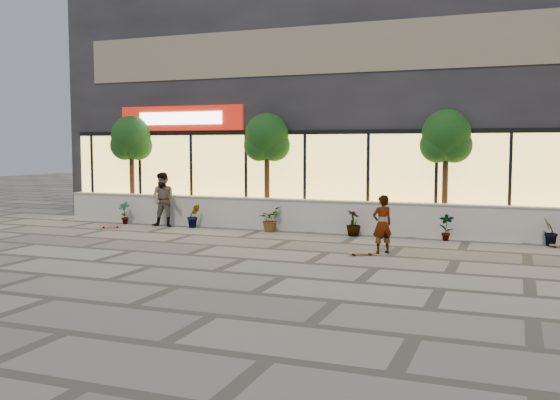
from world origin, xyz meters
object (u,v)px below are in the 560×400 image
(skateboard_left, at_px, (110,226))
(tree_midwest, at_px, (267,140))
(tree_mideast, at_px, (446,139))
(skater_left, at_px, (164,200))
(tree_west, at_px, (131,141))
(skateboard_center, at_px, (362,253))
(skater_center, at_px, (382,224))

(skateboard_left, bearing_deg, tree_midwest, -0.95)
(tree_mideast, height_order, skater_left, tree_mideast)
(skater_left, bearing_deg, tree_west, 138.72)
(tree_west, distance_m, skateboard_center, 11.34)
(tree_west, relative_size, skater_left, 2.09)
(tree_west, relative_size, skater_center, 2.57)
(tree_west, height_order, skater_center, tree_west)
(tree_mideast, bearing_deg, tree_midwest, 180.00)
(tree_mideast, bearing_deg, tree_west, 180.00)
(tree_west, relative_size, skateboard_left, 5.26)
(tree_mideast, bearing_deg, skateboard_left, -167.65)
(tree_mideast, height_order, skater_center, tree_mideast)
(tree_mideast, bearing_deg, skateboard_center, -108.57)
(skater_center, xyz_separation_m, skateboard_left, (-9.66, 1.69, -0.69))
(tree_west, relative_size, skateboard_center, 5.56)
(tree_midwest, distance_m, tree_mideast, 6.00)
(tree_west, xyz_separation_m, tree_mideast, (11.50, 0.00, 0.00))
(skateboard_center, bearing_deg, skater_center, 20.30)
(skater_left, bearing_deg, skateboard_left, -156.85)
(tree_midwest, relative_size, skater_left, 2.09)
(skater_center, height_order, skater_left, skater_left)
(skateboard_left, bearing_deg, skater_center, -37.13)
(tree_midwest, distance_m, skateboard_left, 6.09)
(tree_mideast, relative_size, skateboard_center, 5.56)
(tree_west, relative_size, tree_mideast, 1.00)
(skater_left, height_order, skateboard_left, skater_left)
(tree_mideast, xyz_separation_m, skater_center, (-1.13, -4.06, -2.22))
(skateboard_center, distance_m, skateboard_left, 9.52)
(skater_center, relative_size, skateboard_left, 2.05)
(skateboard_left, bearing_deg, tree_west, 79.35)
(tree_midwest, bearing_deg, tree_mideast, 0.00)
(tree_west, bearing_deg, skater_left, -32.14)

